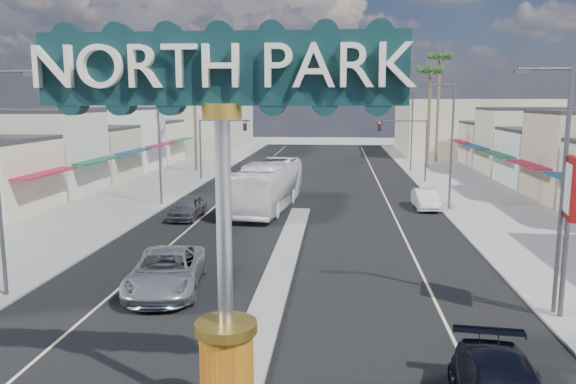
% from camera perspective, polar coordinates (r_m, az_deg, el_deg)
% --- Properties ---
extents(ground, '(160.00, 160.00, 0.00)m').
position_cam_1_polar(ground, '(41.32, 1.41, -1.63)').
color(ground, gray).
rests_on(ground, ground).
extents(road, '(20.00, 120.00, 0.01)m').
position_cam_1_polar(road, '(41.32, 1.41, -1.63)').
color(road, black).
rests_on(road, ground).
extents(median_island, '(1.30, 30.00, 0.16)m').
position_cam_1_polar(median_island, '(25.82, -0.92, -8.17)').
color(median_island, gray).
rests_on(median_island, ground).
extents(sidewalk_left, '(8.00, 120.00, 0.12)m').
position_cam_1_polar(sidewalk_left, '(44.45, -16.91, -1.18)').
color(sidewalk_left, gray).
rests_on(sidewalk_left, ground).
extents(sidewalk_right, '(8.00, 120.00, 0.12)m').
position_cam_1_polar(sidewalk_right, '(42.77, 20.49, -1.77)').
color(sidewalk_right, gray).
rests_on(sidewalk_right, ground).
extents(storefront_row_left, '(12.00, 42.00, 6.00)m').
position_cam_1_polar(storefront_row_left, '(59.94, -21.31, 4.04)').
color(storefront_row_left, beige).
rests_on(storefront_row_left, ground).
extents(storefront_row_right, '(12.00, 42.00, 6.00)m').
position_cam_1_polar(storefront_row_right, '(57.81, 26.88, 3.50)').
color(storefront_row_right, '#B7B29E').
rests_on(storefront_row_right, ground).
extents(backdrop_far_left, '(20.00, 20.00, 8.00)m').
position_cam_1_polar(backdrop_far_left, '(89.04, -11.00, 6.66)').
color(backdrop_far_left, '#B7B29E').
rests_on(backdrop_far_left, ground).
extents(backdrop_far_right, '(20.00, 20.00, 8.00)m').
position_cam_1_polar(backdrop_far_right, '(87.74, 18.00, 6.34)').
color(backdrop_far_right, beige).
rests_on(backdrop_far_right, ground).
extents(gateway_sign, '(8.20, 1.50, 9.15)m').
position_cam_1_polar(gateway_sign, '(12.88, -6.62, 0.74)').
color(gateway_sign, '#B33B0D').
rests_on(gateway_sign, median_island).
extents(traffic_signal_left, '(5.09, 0.45, 6.00)m').
position_cam_1_polar(traffic_signal_left, '(55.86, -7.11, 5.57)').
color(traffic_signal_left, '#47474C').
rests_on(traffic_signal_left, ground).
extents(traffic_signal_right, '(5.09, 0.45, 6.00)m').
position_cam_1_polar(traffic_signal_right, '(54.99, 12.04, 5.38)').
color(traffic_signal_right, '#47474C').
rests_on(traffic_signal_right, ground).
extents(streetlight_l_near, '(2.03, 0.22, 9.00)m').
position_cam_1_polar(streetlight_l_near, '(24.44, -27.18, 1.78)').
color(streetlight_l_near, '#47474C').
rests_on(streetlight_l_near, ground).
extents(streetlight_l_mid, '(2.03, 0.22, 9.00)m').
position_cam_1_polar(streetlight_l_mid, '(42.63, -12.76, 5.35)').
color(streetlight_l_mid, '#47474C').
rests_on(streetlight_l_mid, ground).
extents(streetlight_l_far, '(2.03, 0.22, 9.00)m').
position_cam_1_polar(streetlight_l_far, '(63.89, -6.70, 6.75)').
color(streetlight_l_far, '#47474C').
rests_on(streetlight_l_far, ground).
extents(streetlight_r_near, '(2.03, 0.22, 9.00)m').
position_cam_1_polar(streetlight_r_near, '(22.11, 25.82, 1.18)').
color(streetlight_r_near, '#47474C').
rests_on(streetlight_r_near, ground).
extents(streetlight_r_mid, '(2.03, 0.22, 9.00)m').
position_cam_1_polar(streetlight_r_mid, '(41.33, 16.09, 5.10)').
color(streetlight_r_mid, '#47474C').
rests_on(streetlight_r_mid, ground).
extents(streetlight_r_far, '(2.03, 0.22, 9.00)m').
position_cam_1_polar(streetlight_r_far, '(63.04, 12.33, 6.57)').
color(streetlight_r_far, '#47474C').
rests_on(streetlight_r_far, ground).
extents(palm_left_far, '(2.60, 2.60, 13.10)m').
position_cam_1_polar(palm_left_far, '(62.58, -9.56, 12.53)').
color(palm_left_far, brown).
rests_on(palm_left_far, ground).
extents(palm_right_mid, '(2.60, 2.60, 12.10)m').
position_cam_1_polar(palm_right_mid, '(67.35, 14.28, 11.37)').
color(palm_right_mid, brown).
rests_on(palm_right_mid, ground).
extents(palm_right_far, '(2.60, 2.60, 14.10)m').
position_cam_1_polar(palm_right_far, '(73.68, 15.17, 12.52)').
color(palm_right_far, brown).
rests_on(palm_right_far, ground).
extents(suv_left, '(3.55, 6.36, 1.68)m').
position_cam_1_polar(suv_left, '(24.00, -12.27, -7.85)').
color(suv_left, '#B1B1B6').
rests_on(suv_left, ground).
extents(car_parked_left, '(1.93, 4.47, 1.50)m').
position_cam_1_polar(car_parked_left, '(38.13, -10.19, -1.55)').
color(car_parked_left, '#5E5D62').
rests_on(car_parked_left, ground).
extents(car_parked_right, '(1.60, 4.34, 1.42)m').
position_cam_1_polar(car_parked_right, '(42.07, 13.79, -0.72)').
color(car_parked_right, silver).
rests_on(car_parked_right, ground).
extents(city_bus, '(4.13, 12.54, 3.43)m').
position_cam_1_polar(city_bus, '(40.68, -2.01, 0.64)').
color(city_bus, white).
rests_on(city_bus, ground).
extents(bank_pylon_sign, '(0.57, 1.82, 5.80)m').
position_cam_1_polar(bank_pylon_sign, '(21.90, 26.68, -0.44)').
color(bank_pylon_sign, '#47474C').
rests_on(bank_pylon_sign, sidewalk_right).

